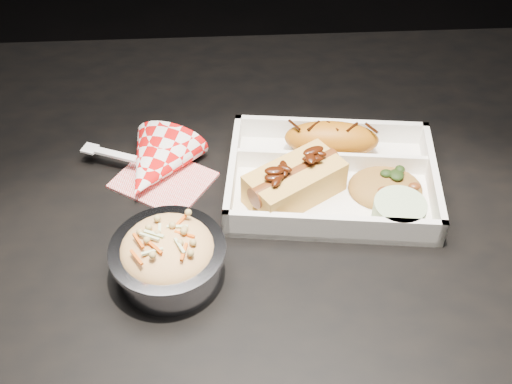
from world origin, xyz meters
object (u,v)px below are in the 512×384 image
food_tray (331,180)px  foil_coleslaw_cup (168,256)px  hotdog (295,180)px  dining_table (278,260)px  napkin_fork (155,166)px  fried_pastry (332,139)px

food_tray → foil_coleslaw_cup: 0.23m
hotdog → dining_table: bearing=-169.3°
hotdog → napkin_fork: (-0.17, 0.05, -0.02)m
food_tray → foil_coleslaw_cup: foil_coleslaw_cup is taller
dining_table → fried_pastry: bearing=52.0°
dining_table → foil_coleslaw_cup: foil_coleslaw_cup is taller
hotdog → napkin_fork: size_ratio=0.73×
food_tray → hotdog: (-0.05, -0.02, 0.02)m
napkin_fork → foil_coleslaw_cup: bearing=-59.0°
foil_coleslaw_cup → food_tray: bearing=33.8°
dining_table → food_tray: 0.13m
fried_pastry → foil_coleslaw_cup: foil_coleslaw_cup is taller
dining_table → food_tray: (0.07, 0.04, 0.10)m
fried_pastry → food_tray: bearing=-96.9°
foil_coleslaw_cup → dining_table: bearing=35.4°
fried_pastry → hotdog: bearing=-125.6°
food_tray → napkin_fork: napkin_fork is taller
dining_table → fried_pastry: (0.07, 0.09, 0.12)m
food_tray → hotdog: bearing=-149.2°
food_tray → fried_pastry: fried_pastry is taller
dining_table → hotdog: bearing=43.6°
food_tray → fried_pastry: size_ratio=2.25×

